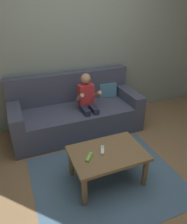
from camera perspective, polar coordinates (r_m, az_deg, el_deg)
ground_plane at (r=2.59m, az=8.38°, el=-18.64°), size 10.10×10.10×0.00m
wall_back at (r=3.43m, az=-5.15°, el=17.42°), size 5.05×0.05×2.50m
couch at (r=3.36m, az=-4.68°, el=-0.11°), size 1.94×0.80×0.87m
person_seated_on_couch at (r=3.13m, az=-1.55°, el=2.72°), size 0.31×0.38×0.94m
coffee_table at (r=2.41m, az=3.75°, el=-11.82°), size 0.81×0.55×0.40m
area_rug at (r=2.63m, az=3.52°, el=-17.30°), size 1.66×1.39×0.01m
game_remote_white_near_edge at (r=2.37m, az=2.38°, el=-10.10°), size 0.09×0.14×0.03m
game_remote_lime_center at (r=2.28m, az=-1.15°, el=-11.88°), size 0.12×0.13×0.03m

